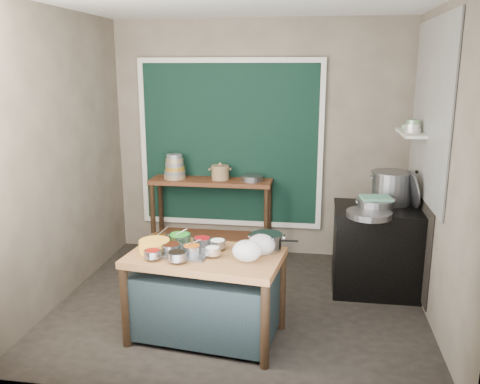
% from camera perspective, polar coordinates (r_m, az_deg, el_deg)
% --- Properties ---
extents(floor, '(3.50, 3.00, 0.02)m').
position_cam_1_polar(floor, '(5.08, -0.01, -12.54)').
color(floor, '#2A2520').
rests_on(floor, ground).
extents(back_wall, '(3.50, 0.02, 2.80)m').
position_cam_1_polar(back_wall, '(6.11, 2.19, 5.83)').
color(back_wall, '#766A5B').
rests_on(back_wall, floor).
extents(left_wall, '(0.02, 3.00, 2.80)m').
position_cam_1_polar(left_wall, '(5.20, -19.59, 3.63)').
color(left_wall, '#766A5B').
rests_on(left_wall, floor).
extents(right_wall, '(0.02, 3.00, 2.80)m').
position_cam_1_polar(right_wall, '(4.70, 21.72, 2.44)').
color(right_wall, '#766A5B').
rests_on(right_wall, floor).
extents(curtain_panel, '(2.10, 0.02, 1.90)m').
position_cam_1_polar(curtain_panel, '(6.13, -1.13, 5.39)').
color(curtain_panel, black).
rests_on(curtain_panel, back_wall).
extents(curtain_frame, '(2.22, 0.03, 2.02)m').
position_cam_1_polar(curtain_frame, '(6.12, -1.14, 5.38)').
color(curtain_frame, beige).
rests_on(curtain_frame, back_wall).
extents(tile_panel, '(0.02, 1.70, 1.70)m').
position_cam_1_polar(tile_panel, '(5.17, 20.59, 8.54)').
color(tile_panel, '#B2B2AA').
rests_on(tile_panel, right_wall).
extents(soot_patch, '(0.01, 1.30, 1.30)m').
position_cam_1_polar(soot_patch, '(5.48, 19.43, -3.41)').
color(soot_patch, black).
rests_on(soot_patch, right_wall).
extents(wall_shelf, '(0.22, 0.70, 0.03)m').
position_cam_1_polar(wall_shelf, '(5.47, 18.68, 6.30)').
color(wall_shelf, beige).
rests_on(wall_shelf, right_wall).
extents(prep_table, '(1.33, 0.87, 0.75)m').
position_cam_1_polar(prep_table, '(4.37, -3.85, -11.59)').
color(prep_table, olive).
rests_on(prep_table, floor).
extents(back_counter, '(1.45, 0.40, 0.95)m').
position_cam_1_polar(back_counter, '(6.18, -3.22, -2.89)').
color(back_counter, '#5B2F1A').
rests_on(back_counter, floor).
extents(stove_block, '(0.90, 0.68, 0.85)m').
position_cam_1_polar(stove_block, '(5.41, 15.30, -6.39)').
color(stove_block, black).
rests_on(stove_block, floor).
extents(stove_top, '(0.92, 0.69, 0.03)m').
position_cam_1_polar(stove_top, '(5.28, 15.60, -1.89)').
color(stove_top, black).
rests_on(stove_top, stove_block).
extents(condiment_tray, '(0.54, 0.41, 0.02)m').
position_cam_1_polar(condiment_tray, '(4.27, -6.64, -6.64)').
color(condiment_tray, gray).
rests_on(condiment_tray, prep_table).
extents(condiment_bowls, '(0.68, 0.56, 0.08)m').
position_cam_1_polar(condiment_bowls, '(4.28, -6.90, -5.96)').
color(condiment_bowls, gray).
rests_on(condiment_bowls, condiment_tray).
extents(yellow_basin, '(0.33, 0.33, 0.10)m').
position_cam_1_polar(yellow_basin, '(4.32, -9.58, -5.97)').
color(yellow_basin, yellow).
rests_on(yellow_basin, prep_table).
extents(saucepan, '(0.28, 0.28, 0.15)m').
position_cam_1_polar(saucepan, '(4.29, 3.02, -5.62)').
color(saucepan, gray).
rests_on(saucepan, prep_table).
extents(plastic_bag_a, '(0.27, 0.25, 0.17)m').
position_cam_1_polar(plastic_bag_a, '(4.04, 0.77, -6.64)').
color(plastic_bag_a, white).
rests_on(plastic_bag_a, prep_table).
extents(plastic_bag_b, '(0.29, 0.27, 0.17)m').
position_cam_1_polar(plastic_bag_b, '(4.18, 2.41, -5.91)').
color(plastic_bag_b, white).
rests_on(plastic_bag_b, prep_table).
extents(bowl_stack, '(0.26, 0.26, 0.29)m').
position_cam_1_polar(bowl_stack, '(6.13, -7.32, 2.70)').
color(bowl_stack, tan).
rests_on(bowl_stack, back_counter).
extents(utensil_cup, '(0.17, 0.17, 0.08)m').
position_cam_1_polar(utensil_cup, '(6.14, -6.82, 1.91)').
color(utensil_cup, gray).
rests_on(utensil_cup, back_counter).
extents(ceramic_crock, '(0.27, 0.27, 0.15)m').
position_cam_1_polar(ceramic_crock, '(6.03, -2.24, 2.10)').
color(ceramic_crock, olive).
rests_on(ceramic_crock, back_counter).
extents(wide_bowl, '(0.31, 0.31, 0.07)m').
position_cam_1_polar(wide_bowl, '(5.96, 1.33, 1.57)').
color(wide_bowl, gray).
rests_on(wide_bowl, back_counter).
extents(stock_pot, '(0.53, 0.53, 0.33)m').
position_cam_1_polar(stock_pot, '(5.44, 16.61, 0.49)').
color(stock_pot, gray).
rests_on(stock_pot, stove_top).
extents(pot_lid, '(0.14, 0.39, 0.38)m').
position_cam_1_polar(pot_lid, '(5.33, 18.87, 0.28)').
color(pot_lid, gray).
rests_on(pot_lid, stove_top).
extents(steamer, '(0.48, 0.48, 0.12)m').
position_cam_1_polar(steamer, '(5.13, 14.97, -1.41)').
color(steamer, gray).
rests_on(steamer, stove_top).
extents(green_cloth, '(0.31, 0.25, 0.02)m').
position_cam_1_polar(green_cloth, '(5.11, 15.03, -0.63)').
color(green_cloth, '#4E8565').
rests_on(green_cloth, steamer).
extents(shallow_pan, '(0.52, 0.52, 0.06)m').
position_cam_1_polar(shallow_pan, '(4.92, 14.30, -2.43)').
color(shallow_pan, gray).
rests_on(shallow_pan, stove_top).
extents(shelf_bowl_stack, '(0.16, 0.16, 0.13)m').
position_cam_1_polar(shelf_bowl_stack, '(5.39, 18.86, 6.98)').
color(shelf_bowl_stack, silver).
rests_on(shelf_bowl_stack, wall_shelf).
extents(shelf_bowl_green, '(0.16, 0.16, 0.05)m').
position_cam_1_polar(shelf_bowl_green, '(5.64, 18.42, 6.93)').
color(shelf_bowl_green, gray).
rests_on(shelf_bowl_green, wall_shelf).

